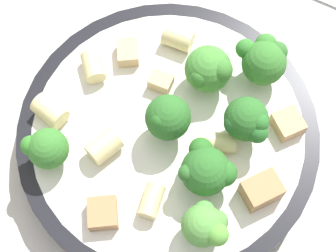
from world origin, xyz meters
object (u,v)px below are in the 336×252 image
(broccoli_floret_0, at_px, (264,60))
(broccoli_floret_4, at_px, (46,148))
(rigatoni_2, at_px, (50,111))
(pasta_bowl, at_px, (168,137))
(broccoli_floret_5, at_px, (206,170))
(broccoli_floret_6, at_px, (206,225))
(chicken_chunk_3, at_px, (128,52))
(chicken_chunk_1, at_px, (261,190))
(chicken_chunk_4, at_px, (103,213))
(chicken_chunk_2, at_px, (161,82))
(rigatoni_3, at_px, (178,38))
(rigatoni_4, at_px, (104,147))
(rigatoni_5, at_px, (93,67))
(broccoli_floret_3, at_px, (173,121))
(broccoli_floret_1, at_px, (247,121))
(rigatoni_0, at_px, (217,142))
(broccoli_floret_2, at_px, (210,69))
(rigatoni_1, at_px, (151,201))
(chicken_chunk_0, at_px, (288,123))

(broccoli_floret_0, bearing_deg, broccoli_floret_4, -20.16)
(broccoli_floret_4, relative_size, rigatoni_2, 1.42)
(pasta_bowl, distance_m, broccoli_floret_5, 0.06)
(broccoli_floret_6, relative_size, chicken_chunk_3, 1.67)
(chicken_chunk_1, height_order, chicken_chunk_4, chicken_chunk_1)
(pasta_bowl, xyz_separation_m, broccoli_floret_4, (0.08, -0.04, 0.03))
(rigatoni_2, relative_size, chicken_chunk_2, 1.41)
(rigatoni_3, bearing_deg, rigatoni_4, 15.51)
(pasta_bowl, relative_size, chicken_chunk_4, 10.52)
(broccoli_floret_5, bearing_deg, rigatoni_5, -90.20)
(rigatoni_2, bearing_deg, broccoli_floret_5, 112.39)
(pasta_bowl, height_order, chicken_chunk_1, chicken_chunk_1)
(chicken_chunk_3, bearing_deg, broccoli_floret_3, 73.75)
(rigatoni_5, bearing_deg, broccoli_floret_1, 111.17)
(broccoli_floret_6, bearing_deg, rigatoni_2, -81.68)
(broccoli_floret_5, distance_m, rigatoni_2, 0.13)
(rigatoni_3, relative_size, chicken_chunk_1, 0.89)
(rigatoni_0, bearing_deg, rigatoni_2, -54.92)
(broccoli_floret_2, height_order, rigatoni_1, broccoli_floret_2)
(chicken_chunk_4, bearing_deg, broccoli_floret_0, -179.94)
(chicken_chunk_3, bearing_deg, broccoli_floret_6, 68.36)
(broccoli_floret_1, bearing_deg, rigatoni_5, -68.83)
(broccoli_floret_2, distance_m, broccoli_floret_4, 0.13)
(pasta_bowl, relative_size, chicken_chunk_1, 8.78)
(pasta_bowl, distance_m, chicken_chunk_3, 0.07)
(pasta_bowl, height_order, chicken_chunk_0, chicken_chunk_0)
(broccoli_floret_6, bearing_deg, broccoli_floret_3, -116.97)
(rigatoni_1, bearing_deg, chicken_chunk_3, -124.30)
(broccoli_floret_3, xyz_separation_m, broccoli_floret_6, (0.03, 0.07, -0.01))
(rigatoni_5, xyz_separation_m, chicken_chunk_1, (-0.02, 0.16, 0.00))
(broccoli_floret_5, height_order, rigatoni_4, broccoli_floret_5)
(rigatoni_3, bearing_deg, pasta_bowl, 40.28)
(broccoli_floret_2, distance_m, chicken_chunk_4, 0.13)
(broccoli_floret_4, relative_size, rigatoni_4, 1.47)
(rigatoni_5, height_order, chicken_chunk_4, rigatoni_5)
(pasta_bowl, relative_size, broccoli_floret_5, 5.62)
(broccoli_floret_0, distance_m, rigatoni_4, 0.14)
(rigatoni_4, xyz_separation_m, chicken_chunk_1, (-0.06, 0.10, 0.00))
(broccoli_floret_6, bearing_deg, chicken_chunk_1, 170.02)
(rigatoni_2, height_order, rigatoni_3, same)
(broccoli_floret_2, bearing_deg, chicken_chunk_1, 67.93)
(rigatoni_5, bearing_deg, pasta_bowl, 95.12)
(rigatoni_1, height_order, rigatoni_5, rigatoni_5)
(chicken_chunk_3, bearing_deg, broccoli_floret_1, 98.76)
(broccoli_floret_2, distance_m, chicken_chunk_3, 0.07)
(broccoli_floret_4, bearing_deg, rigatoni_1, 111.37)
(rigatoni_1, distance_m, chicken_chunk_3, 0.12)
(rigatoni_3, xyz_separation_m, chicken_chunk_3, (0.04, -0.02, -0.00))
(broccoli_floret_4, xyz_separation_m, chicken_chunk_2, (-0.10, 0.01, -0.01))
(broccoli_floret_6, height_order, rigatoni_5, broccoli_floret_6)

